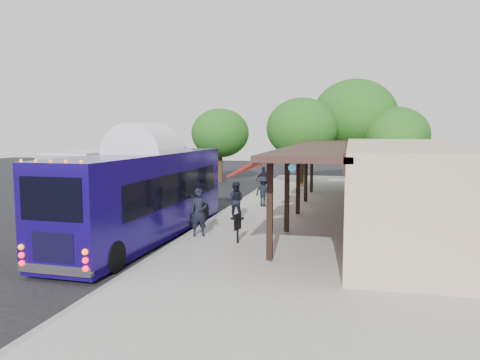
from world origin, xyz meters
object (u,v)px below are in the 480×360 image
Objects in this scene: city_bus at (127,174)px; sign_board at (238,223)px; ped_c at (264,180)px; ped_a at (199,212)px; ped_d at (264,192)px; ped_b at (235,200)px; coach_bus at (145,190)px.

city_bus reaches higher than sign_board.
ped_a is at bearing 66.67° from ped_c.
sign_board is (0.55, -8.20, -0.07)m from ped_d.
ped_c is at bearing -54.35° from ped_d.
ped_b is 4.57m from sign_board.
sign_board is (1.50, -13.47, -0.12)m from ped_c.
coach_bus reaches higher than sign_board.
city_bus is 6.98× the size of ped_c.
sign_board is (3.74, -0.46, -1.02)m from coach_bus.
ped_d is 8.22m from sign_board.
sign_board is at bearing 119.37° from ped_d.
ped_a is (6.55, -7.11, -0.68)m from city_bus.
coach_bus reaches higher than ped_d.
ped_c is at bearing 66.29° from ped_a.
ped_c is (0.19, 12.69, -0.07)m from ped_a.
coach_bus is 13.23m from ped_c.
sign_board is at bearing 101.00° from ped_b.
city_bus is 9.69m from ped_a.
city_bus is 7.46× the size of ped_d.
sign_board is (1.69, -0.78, -0.19)m from ped_a.
sign_board is at bearing -42.14° from city_bus.
ped_c is (2.24, 13.01, -0.90)m from coach_bus.
coach_bus is 8.42m from ped_d.
ped_a is 1.15× the size of ped_d.
city_bus reaches higher than ped_b.
city_bus reaches higher than ped_c.
ped_d is 1.48× the size of sign_board.
coach_bus is 7.02× the size of ped_d.
ped_a reaches higher than ped_b.
ped_b is at bearing 119.89° from sign_board.
coach_bus is at bearing -171.97° from sign_board.
ped_a is at bearing 78.04° from ped_b.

